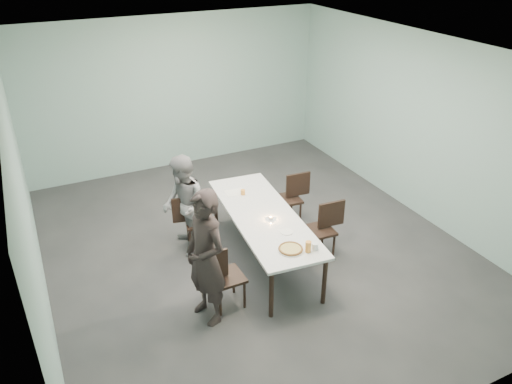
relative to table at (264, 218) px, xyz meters
name	(u,v)px	position (x,y,z in m)	size (l,w,h in m)	color
ground	(254,247)	(0.00, 0.33, -0.69)	(7.00, 7.00, 0.00)	#333335
room_shell	(254,123)	(0.00, 0.33, 1.33)	(6.02, 7.02, 3.01)	#8FB4AF
table	(264,218)	(0.00, 0.00, 0.00)	(1.14, 2.67, 0.75)	white
chair_near_left	(221,274)	(-0.97, -0.71, -0.19)	(0.61, 0.42, 0.87)	black
chair_far_left	(194,218)	(-0.80, 0.74, -0.19)	(0.65, 0.51, 0.87)	black
chair_near_right	(324,225)	(0.86, -0.29, -0.19)	(0.63, 0.45, 0.87)	black
chair_far_right	(292,195)	(0.90, 0.75, -0.19)	(0.63, 0.45, 0.87)	black
diner_near	(206,258)	(-1.19, -0.83, 0.20)	(0.65, 0.43, 1.79)	black
diner_far	(184,206)	(-0.96, 0.72, 0.08)	(0.75, 0.58, 1.54)	gray
pizza	(291,249)	(-0.09, -0.94, 0.08)	(0.34, 0.34, 0.04)	white
side_plate	(287,232)	(0.07, -0.55, 0.06)	(0.18, 0.18, 0.01)	white
beer_glass	(308,247)	(0.09, -1.07, 0.13)	(0.08, 0.08, 0.15)	orange
water_tumbler	(315,246)	(0.20, -1.06, 0.10)	(0.08, 0.08, 0.09)	silver
tealight	(271,218)	(0.03, -0.16, 0.08)	(0.06, 0.06, 0.05)	silver
amber_tumbler	(243,192)	(-0.01, 0.69, 0.10)	(0.07, 0.07, 0.08)	orange
menu	(235,192)	(-0.10, 0.80, 0.06)	(0.30, 0.22, 0.01)	silver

